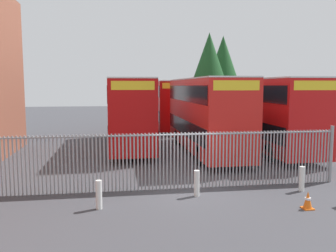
% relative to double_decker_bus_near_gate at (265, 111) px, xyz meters
% --- Properties ---
extents(ground_plane, '(100.00, 100.00, 0.00)m').
position_rel_double_decker_bus_near_gate_xyz_m(ground_plane, '(-6.59, 0.60, -2.42)').
color(ground_plane, '#3D3D42').
extents(palisade_fence, '(14.00, 0.14, 2.35)m').
position_rel_double_decker_bus_near_gate_xyz_m(palisade_fence, '(-7.31, -7.40, -1.24)').
color(palisade_fence, gray).
rests_on(palisade_fence, ground).
extents(double_decker_bus_near_gate, '(2.54, 10.81, 4.42)m').
position_rel_double_decker_bus_near_gate_xyz_m(double_decker_bus_near_gate, '(0.00, 0.00, 0.00)').
color(double_decker_bus_near_gate, red).
rests_on(double_decker_bus_near_gate, ground).
extents(double_decker_bus_behind_fence_left, '(2.54, 10.81, 4.42)m').
position_rel_double_decker_bus_near_gate_xyz_m(double_decker_bus_behind_fence_left, '(-8.29, 2.24, 0.00)').
color(double_decker_bus_behind_fence_left, '#B70C0C').
rests_on(double_decker_bus_behind_fence_left, ground).
extents(double_decker_bus_behind_fence_right, '(2.54, 10.81, 4.42)m').
position_rel_double_decker_bus_near_gate_xyz_m(double_decker_bus_behind_fence_right, '(-3.87, -0.20, 0.00)').
color(double_decker_bus_behind_fence_right, red).
rests_on(double_decker_bus_behind_fence_right, ground).
extents(double_decker_bus_far_back, '(2.54, 10.81, 4.42)m').
position_rel_double_decker_bus_near_gate_xyz_m(double_decker_bus_far_back, '(-4.44, 11.91, 0.00)').
color(double_decker_bus_far_back, '#B70C0C').
rests_on(double_decker_bus_far_back, ground).
extents(bollard_near_left, '(0.20, 0.20, 0.95)m').
position_rel_double_decker_bus_near_gate_xyz_m(bollard_near_left, '(-9.76, -9.27, -1.95)').
color(bollard_near_left, silver).
rests_on(bollard_near_left, ground).
extents(bollard_center_front, '(0.20, 0.20, 0.95)m').
position_rel_double_decker_bus_near_gate_xyz_m(bollard_center_front, '(-6.32, -8.45, -1.95)').
color(bollard_center_front, silver).
rests_on(bollard_center_front, ground).
extents(bollard_near_right, '(0.20, 0.20, 0.95)m').
position_rel_double_decker_bus_near_gate_xyz_m(bollard_near_right, '(-2.24, -8.45, -1.95)').
color(bollard_near_right, silver).
rests_on(bollard_near_right, ground).
extents(traffic_cone_by_gate, '(0.34, 0.34, 0.59)m').
position_rel_double_decker_bus_near_gate_xyz_m(traffic_cone_by_gate, '(-3.07, -10.31, -2.13)').
color(traffic_cone_by_gate, orange).
rests_on(traffic_cone_by_gate, ground).
extents(tree_tall_back, '(5.32, 5.32, 9.53)m').
position_rel_double_decker_bus_near_gate_xyz_m(tree_tall_back, '(0.78, 15.94, 3.30)').
color(tree_tall_back, '#4C3823').
rests_on(tree_tall_back, ground).
extents(tree_short_side, '(5.27, 5.27, 9.98)m').
position_rel_double_decker_bus_near_gate_xyz_m(tree_short_side, '(3.92, 21.13, 3.78)').
color(tree_short_side, '#4C3823').
rests_on(tree_short_side, ground).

